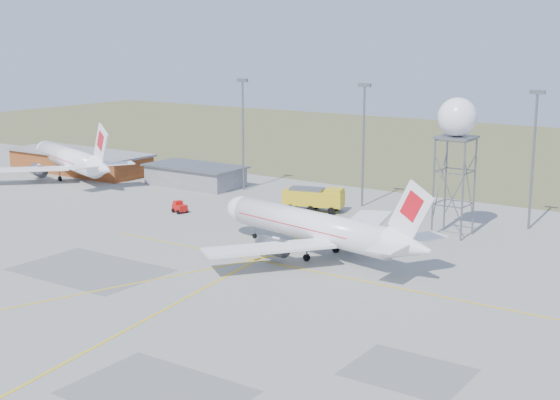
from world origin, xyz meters
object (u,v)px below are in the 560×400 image
Objects in this scene: fire_truck at (315,200)px; baggage_tug at (180,208)px; airliner_far at (71,159)px; radar_tower at (455,159)px; airliner_main at (314,227)px.

baggage_tug is at bearing -158.87° from fire_truck.
airliner_far is 3.47× the size of fire_truck.
radar_tower is 1.91× the size of fire_truck.
radar_tower reaches higher than airliner_main.
airliner_main is 72.18m from airliner_far.
baggage_tug is (38.48, -10.83, -3.15)m from airliner_far.
airliner_far reaches higher than airliner_main.
airliner_far is 40.10m from baggage_tug.
airliner_main reaches higher than fire_truck.
fire_truck is 22.03m from baggage_tug.
radar_tower is at bearing 31.24° from baggage_tug.
airliner_main is 25.80m from fire_truck.
radar_tower is (80.58, 0.26, 7.23)m from airliner_far.
airliner_main is 23.78m from radar_tower.
baggage_tug is (-42.10, -11.09, -10.37)m from radar_tower.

